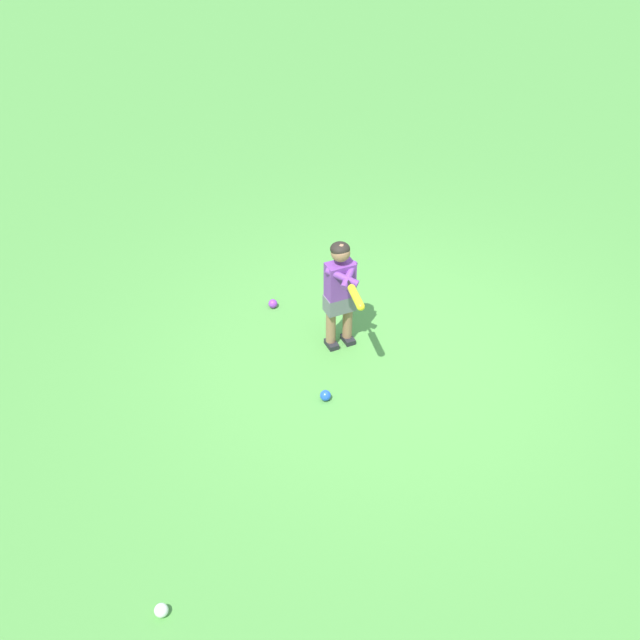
{
  "coord_description": "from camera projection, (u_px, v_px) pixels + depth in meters",
  "views": [
    {
      "loc": [
        -2.81,
        4.86,
        4.62
      ],
      "look_at": [
        0.4,
        0.44,
        0.45
      ],
      "focal_mm": 44.16,
      "sensor_mm": 36.0,
      "label": 1
    }
  ],
  "objects": [
    {
      "name": "play_ball_by_bucket",
      "position": [
        161.0,
        610.0,
        5.08
      ],
      "size": [
        0.09,
        0.09,
        0.09
      ],
      "primitive_type": "sphere",
      "color": "white",
      "rests_on": "ground"
    },
    {
      "name": "ground_plane",
      "position": [
        383.0,
        351.0,
        7.25
      ],
      "size": [
        40.0,
        40.0,
        0.0
      ],
      "primitive_type": "plane",
      "color": "#519942"
    },
    {
      "name": "play_ball_far_right",
      "position": [
        325.0,
        395.0,
        6.7
      ],
      "size": [
        0.09,
        0.09,
        0.09
      ],
      "primitive_type": "sphere",
      "color": "blue",
      "rests_on": "ground"
    },
    {
      "name": "child_batter",
      "position": [
        341.0,
        287.0,
        6.92
      ],
      "size": [
        0.65,
        0.6,
        1.08
      ],
      "color": "#232328",
      "rests_on": "ground"
    },
    {
      "name": "play_ball_midfield",
      "position": [
        273.0,
        304.0,
        7.76
      ],
      "size": [
        0.09,
        0.09,
        0.09
      ],
      "primitive_type": "sphere",
      "color": "purple",
      "rests_on": "ground"
    }
  ]
}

